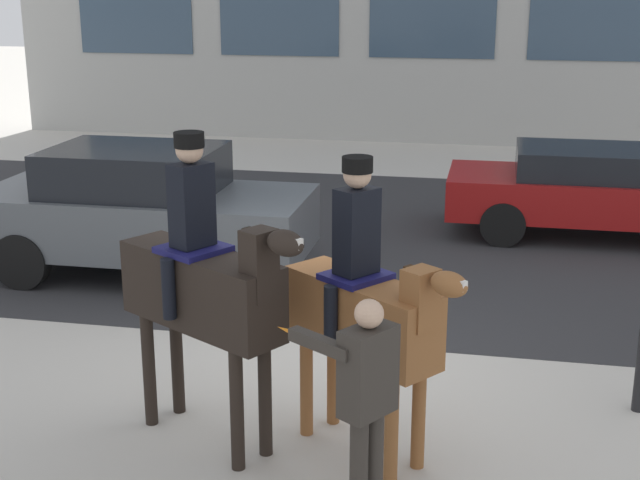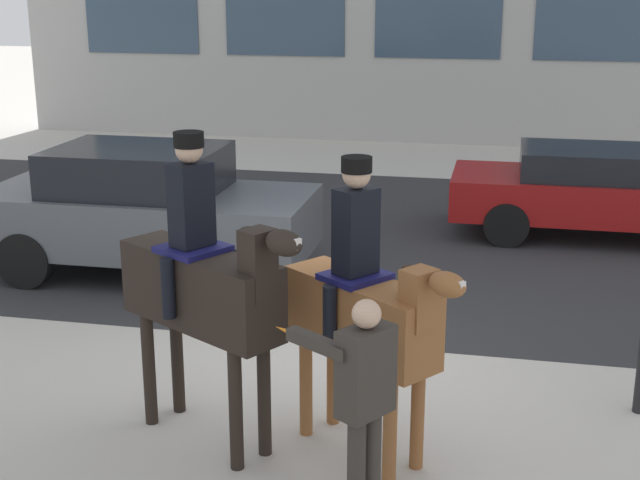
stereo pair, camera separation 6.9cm
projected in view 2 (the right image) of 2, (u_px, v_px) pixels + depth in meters
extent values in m
plane|color=beige|center=(325.00, 363.00, 9.07)|extent=(80.00, 80.00, 0.00)
cube|color=#2D2D30|center=(388.00, 236.00, 13.53)|extent=(20.49, 8.50, 0.01)
cube|color=#33475B|center=(141.00, 13.00, 21.70)|extent=(2.89, 0.02, 1.93)
cube|color=#33475B|center=(285.00, 14.00, 20.99)|extent=(2.89, 0.02, 1.93)
cube|color=#33475B|center=(438.00, 15.00, 20.28)|extent=(2.89, 0.02, 1.93)
cube|color=#33475B|center=(603.00, 17.00, 19.57)|extent=(2.89, 0.02, 1.93)
cube|color=black|center=(201.00, 290.00, 7.22)|extent=(1.56, 1.17, 0.62)
cylinder|color=black|center=(264.00, 397.00, 7.19)|extent=(0.11, 0.11, 1.03)
cylinder|color=black|center=(236.00, 410.00, 6.98)|extent=(0.11, 0.11, 1.03)
cylinder|color=black|center=(177.00, 358.00, 7.92)|extent=(0.11, 0.11, 1.03)
cylinder|color=black|center=(149.00, 369.00, 7.70)|extent=(0.11, 0.11, 1.03)
cube|color=black|center=(258.00, 264.00, 6.67)|extent=(0.30, 0.31, 0.54)
cube|color=black|center=(247.00, 258.00, 6.74)|extent=(0.07, 0.09, 0.49)
ellipsoid|color=black|center=(284.00, 243.00, 6.42)|extent=(0.38, 0.34, 0.19)
cube|color=silver|center=(294.00, 243.00, 6.35)|extent=(0.13, 0.10, 0.08)
cylinder|color=black|center=(141.00, 280.00, 7.78)|extent=(0.09, 0.09, 0.55)
cube|color=#14144C|center=(193.00, 249.00, 7.17)|extent=(0.65, 0.65, 0.05)
cube|color=black|center=(191.00, 205.00, 7.07)|extent=(0.35, 0.39, 0.67)
sphere|color=#D1A889|center=(189.00, 149.00, 6.94)|extent=(0.22, 0.22, 0.22)
cylinder|color=black|center=(189.00, 139.00, 6.92)|extent=(0.24, 0.24, 0.12)
cylinder|color=black|center=(220.00, 272.00, 7.44)|extent=(0.11, 0.11, 0.50)
cylinder|color=black|center=(168.00, 288.00, 7.06)|extent=(0.11, 0.11, 0.50)
cube|color=brown|center=(361.00, 317.00, 7.06)|extent=(1.37, 1.18, 0.60)
cylinder|color=brown|center=(417.00, 417.00, 7.01)|extent=(0.11, 0.11, 0.88)
cylinder|color=brown|center=(390.00, 430.00, 6.81)|extent=(0.11, 0.11, 0.88)
cylinder|color=brown|center=(333.00, 376.00, 7.73)|extent=(0.11, 0.11, 0.88)
cylinder|color=brown|center=(306.00, 386.00, 7.54)|extent=(0.11, 0.11, 0.88)
cube|color=brown|center=(419.00, 299.00, 6.53)|extent=(0.31, 0.31, 0.45)
cube|color=#382314|center=(407.00, 292.00, 6.61)|extent=(0.08, 0.09, 0.41)
ellipsoid|color=brown|center=(447.00, 285.00, 6.29)|extent=(0.36, 0.34, 0.18)
cube|color=silver|center=(458.00, 285.00, 6.22)|extent=(0.12, 0.11, 0.07)
cylinder|color=#382314|center=(302.00, 305.00, 7.62)|extent=(0.09, 0.09, 0.55)
cube|color=#14144C|center=(355.00, 276.00, 7.02)|extent=(0.62, 0.63, 0.05)
cube|color=black|center=(356.00, 231.00, 6.92)|extent=(0.37, 0.39, 0.68)
sphere|color=#D1A889|center=(357.00, 174.00, 6.79)|extent=(0.22, 0.22, 0.22)
cylinder|color=black|center=(357.00, 164.00, 6.77)|extent=(0.24, 0.24, 0.12)
cylinder|color=black|center=(379.00, 299.00, 7.27)|extent=(0.11, 0.11, 0.48)
cylinder|color=black|center=(330.00, 315.00, 6.93)|extent=(0.11, 0.11, 0.48)
cylinder|color=#332D28|center=(356.00, 476.00, 6.17)|extent=(0.13, 0.13, 0.89)
cylinder|color=#332D28|center=(372.00, 467.00, 6.28)|extent=(0.13, 0.13, 0.89)
cube|color=#332D28|center=(366.00, 371.00, 6.01)|extent=(0.40, 0.45, 0.63)
sphere|color=#D1A889|center=(367.00, 314.00, 5.89)|extent=(0.20, 0.20, 0.20)
cube|color=#332D28|center=(318.00, 344.00, 6.03)|extent=(0.51, 0.38, 0.09)
cone|color=orange|center=(284.00, 330.00, 6.26)|extent=(0.17, 0.14, 0.04)
cube|color=#51565B|center=(148.00, 220.00, 11.61)|extent=(4.28, 1.83, 0.76)
cube|color=black|center=(138.00, 169.00, 11.44)|extent=(2.14, 1.61, 0.57)
cylinder|color=black|center=(227.00, 274.00, 10.67)|extent=(0.72, 0.22, 0.72)
cylinder|color=black|center=(264.00, 236.00, 12.24)|extent=(0.72, 0.22, 0.72)
cylinder|color=black|center=(25.00, 260.00, 11.19)|extent=(0.72, 0.22, 0.72)
cylinder|color=black|center=(86.00, 225.00, 12.77)|extent=(0.72, 0.22, 0.72)
cube|color=maroon|center=(601.00, 196.00, 13.31)|extent=(4.42, 1.73, 0.60)
cube|color=black|center=(597.00, 162.00, 13.19)|extent=(2.21, 1.52, 0.42)
cylinder|color=black|center=(506.00, 225.00, 12.92)|extent=(0.66, 0.21, 0.66)
cylinder|color=black|center=(507.00, 199.00, 14.41)|extent=(0.66, 0.21, 0.66)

